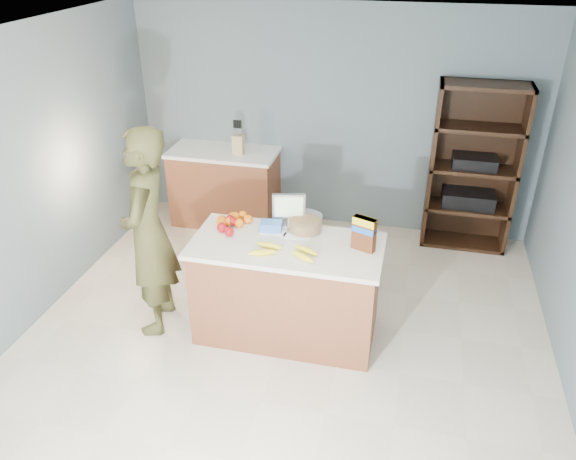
% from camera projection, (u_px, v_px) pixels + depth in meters
% --- Properties ---
extents(floor, '(4.50, 5.00, 0.02)m').
position_uv_depth(floor, '(278.00, 354.00, 4.70)').
color(floor, beige).
rests_on(floor, ground).
extents(walls, '(4.52, 5.02, 2.51)m').
position_uv_depth(walls, '(276.00, 171.00, 3.91)').
color(walls, slate).
rests_on(walls, ground).
extents(counter_peninsula, '(1.56, 0.76, 0.90)m').
position_uv_depth(counter_peninsula, '(287.00, 293.00, 4.76)').
color(counter_peninsula, brown).
rests_on(counter_peninsula, ground).
extents(back_cabinet, '(1.24, 0.62, 0.90)m').
position_uv_depth(back_cabinet, '(225.00, 187.00, 6.61)').
color(back_cabinet, brown).
rests_on(back_cabinet, ground).
extents(shelving_unit, '(0.90, 0.40, 1.80)m').
position_uv_depth(shelving_unit, '(472.00, 170.00, 5.98)').
color(shelving_unit, black).
rests_on(shelving_unit, ground).
extents(person, '(0.56, 0.74, 1.83)m').
position_uv_depth(person, '(148.00, 233.00, 4.65)').
color(person, '#3F3F1E').
rests_on(person, ground).
extents(knife_block, '(0.12, 0.10, 0.31)m').
position_uv_depth(knife_block, '(238.00, 144.00, 6.25)').
color(knife_block, tan).
rests_on(knife_block, back_cabinet).
extents(envelopes, '(0.43, 0.15, 0.00)m').
position_uv_depth(envelopes, '(285.00, 234.00, 4.66)').
color(envelopes, white).
rests_on(envelopes, counter_peninsula).
extents(bananas, '(0.55, 0.25, 0.05)m').
position_uv_depth(bananas, '(285.00, 251.00, 4.38)').
color(bananas, yellow).
rests_on(bananas, counter_peninsula).
extents(apples, '(0.17, 0.29, 0.08)m').
position_uv_depth(apples, '(228.00, 225.00, 4.72)').
color(apples, maroon).
rests_on(apples, counter_peninsula).
extents(oranges, '(0.30, 0.26, 0.08)m').
position_uv_depth(oranges, '(233.00, 220.00, 4.81)').
color(oranges, '#E65E0E').
rests_on(oranges, counter_peninsula).
extents(blue_carton, '(0.19, 0.14, 0.08)m').
position_uv_depth(blue_carton, '(271.00, 226.00, 4.71)').
color(blue_carton, blue).
rests_on(blue_carton, counter_peninsula).
extents(salad_bowl, '(0.30, 0.30, 0.13)m').
position_uv_depth(salad_bowl, '(305.00, 224.00, 4.70)').
color(salad_bowl, '#267219').
rests_on(salad_bowl, counter_peninsula).
extents(tv, '(0.28, 0.12, 0.28)m').
position_uv_depth(tv, '(289.00, 207.00, 4.75)').
color(tv, silver).
rests_on(tv, counter_peninsula).
extents(cereal_box, '(0.20, 0.13, 0.28)m').
position_uv_depth(cereal_box, '(364.00, 231.00, 4.37)').
color(cereal_box, '#592B14').
rests_on(cereal_box, counter_peninsula).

